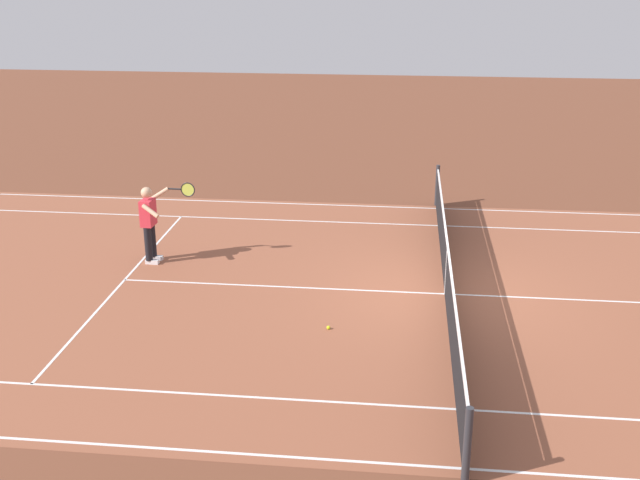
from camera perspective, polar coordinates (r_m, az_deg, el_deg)
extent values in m
plane|color=brown|center=(15.23, 9.16, -3.93)|extent=(60.00, 60.00, 0.00)
cube|color=#935138|center=(15.23, 9.16, -3.93)|extent=(24.20, 11.40, 0.00)
cube|color=white|center=(20.38, 8.54, 2.31)|extent=(23.80, 0.05, 0.01)
cube|color=white|center=(10.44, 10.43, -16.15)|extent=(23.80, 0.05, 0.01)
cube|color=white|center=(19.06, 8.66, 1.05)|extent=(23.80, 0.05, 0.01)
cube|color=white|center=(11.59, 10.00, -12.12)|extent=(23.80, 0.05, 0.01)
cube|color=white|center=(16.17, -14.13, -2.84)|extent=(0.05, 8.22, 0.01)
cube|color=white|center=(15.23, 9.16, -3.92)|extent=(12.80, 0.05, 0.01)
cylinder|color=#2D2D33|center=(20.52, 8.59, 3.99)|extent=(0.10, 0.10, 1.08)
cylinder|color=#2D2D33|center=(9.88, 10.74, -14.65)|extent=(0.10, 0.10, 1.08)
cube|color=black|center=(15.06, 9.25, -2.40)|extent=(0.02, 11.60, 0.88)
cube|color=white|center=(14.88, 9.36, -0.58)|extent=(0.04, 11.60, 0.06)
cube|color=white|center=(15.06, 9.25, -2.40)|extent=(0.04, 0.06, 0.88)
cylinder|color=black|center=(16.75, -12.49, -0.26)|extent=(0.15, 0.15, 0.74)
cube|color=white|center=(16.86, -12.20, -1.57)|extent=(0.29, 0.13, 0.09)
cylinder|color=black|center=(16.95, -12.19, 0.01)|extent=(0.15, 0.15, 0.74)
cube|color=white|center=(17.07, -11.91, -1.28)|extent=(0.29, 0.13, 0.09)
cube|color=#E03342|center=(16.64, -12.50, 1.98)|extent=(0.26, 0.39, 0.56)
sphere|color=#DBAA84|center=(16.52, -12.61, 3.41)|extent=(0.23, 0.23, 0.23)
cylinder|color=#DBAA84|center=(16.29, -12.32, 2.08)|extent=(0.41, 0.24, 0.26)
cylinder|color=#DBAA84|center=(16.73, -11.68, 3.32)|extent=(0.42, 0.20, 0.30)
cylinder|color=#232326|center=(16.64, -10.61, 3.70)|extent=(0.28, 0.05, 0.04)
torus|color=#232326|center=(16.55, -9.67, 3.66)|extent=(0.31, 0.04, 0.31)
cylinder|color=#C6D84C|center=(16.55, -9.67, 3.66)|extent=(0.27, 0.02, 0.27)
sphere|color=#CCE01E|center=(13.65, 0.62, -6.44)|extent=(0.07, 0.07, 0.07)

